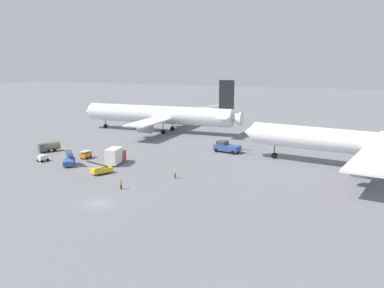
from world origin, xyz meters
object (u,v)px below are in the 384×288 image
airliner_being_pushed (373,145)px  gse_gpu_cart_small (43,158)px  airliner_at_gate_left (159,115)px  pushback_tug (227,147)px  jet_bridge (210,110)px  gse_catering_truck_tall (115,156)px  gse_stair_truck_yellow (69,161)px  gse_fuel_bowser_stubby (49,146)px  ground_crew_marshaller_foreground (175,174)px  gse_baggage_cart_near_cluster (86,155)px  gse_belt_loader_portside (101,170)px  ground_crew_ramp_agent_by_cones (121,184)px

airliner_being_pushed → gse_gpu_cart_small: 68.16m
airliner_at_gate_left → pushback_tug: size_ratio=5.56×
jet_bridge → airliner_at_gate_left: bearing=-105.0°
gse_gpu_cart_small → jet_bridge: jet_bridge is taller
airliner_being_pushed → gse_gpu_cart_small: (-65.22, -19.28, -4.53)m
airliner_at_gate_left → airliner_being_pushed: size_ratio=0.98×
gse_catering_truck_tall → jet_bridge: jet_bridge is taller
gse_stair_truck_yellow → gse_fuel_bowser_stubby: bearing=146.5°
airliner_at_gate_left → gse_gpu_cart_small: (-5.41, -43.89, -4.45)m
airliner_being_pushed → gse_gpu_cart_small: size_ratio=22.55×
ground_crew_marshaller_foreground → gse_fuel_bowser_stubby: bearing=167.1°
gse_catering_truck_tall → gse_baggage_cart_near_cluster: bearing=169.7°
airliner_at_gate_left → gse_catering_truck_tall: size_ratio=8.57×
airliner_being_pushed → gse_belt_loader_portside: airliner_being_pushed is taller
gse_fuel_bowser_stubby → gse_catering_truck_tall: bearing=-10.2°
gse_catering_truck_tall → ground_crew_marshaller_foreground: (16.23, -4.80, -0.88)m
gse_belt_loader_portside → gse_baggage_cart_near_cluster: (-10.84, 9.33, 0.04)m
gse_catering_truck_tall → ground_crew_ramp_agent_by_cones: (10.73, -14.51, -0.86)m
airliner_being_pushed → jet_bridge: airliner_being_pushed is taller
pushback_tug → gse_belt_loader_portside: bearing=-119.9°
gse_fuel_bowser_stubby → ground_crew_marshaller_foreground: size_ratio=3.07×
gse_gpu_cart_small → gse_catering_truck_tall: (15.69, 4.37, 0.96)m
gse_belt_loader_portside → gse_fuel_bowser_stubby: 26.02m
gse_baggage_cart_near_cluster → ground_crew_ramp_agent_by_cones: ground_crew_ramp_agent_by_cones is taller
gse_baggage_cart_near_cluster → jet_bridge: size_ratio=0.13×
pushback_tug → gse_stair_truck_yellow: 36.16m
ground_crew_marshaller_foreground → jet_bridge: jet_bridge is taller
airliner_at_gate_left → gse_gpu_cart_small: bearing=-97.0°
gse_catering_truck_tall → airliner_being_pushed: bearing=16.8°
airliner_being_pushed → gse_catering_truck_tall: airliner_being_pushed is taller
gse_baggage_cart_near_cluster → gse_catering_truck_tall: (8.93, -1.63, 0.90)m
gse_fuel_bowser_stubby → ground_crew_ramp_agent_by_cones: size_ratio=3.00×
pushback_tug → gse_fuel_bowser_stubby: 42.58m
gse_gpu_cart_small → gse_stair_truck_yellow: (7.66, -0.65, 0.23)m
gse_belt_loader_portside → jet_bridge: 73.22m
pushback_tug → ground_crew_ramp_agent_by_cones: bearing=-101.7°
gse_catering_truck_tall → ground_crew_ramp_agent_by_cones: size_ratio=3.57×
ground_crew_marshaller_foreground → jet_bridge: size_ratio=0.08×
pushback_tug → gse_baggage_cart_near_cluster: (-26.85, -18.53, -0.39)m
ground_crew_ramp_agent_by_cones → gse_stair_truck_yellow: bearing=153.2°
pushback_tug → gse_belt_loader_portside: gse_belt_loader_portside is taller
gse_fuel_bowser_stubby → gse_stair_truck_yellow: bearing=-33.5°
pushback_tug → gse_baggage_cart_near_cluster: 32.63m
gse_baggage_cart_near_cluster → gse_belt_loader_portside: bearing=-40.7°
airliner_being_pushed → jet_bridge: size_ratio=2.48×
airliner_being_pushed → gse_stair_truck_yellow: (-57.55, -19.93, -4.30)m
gse_baggage_cart_near_cluster → jet_bridge: 63.94m
gse_belt_loader_portside → gse_baggage_cart_near_cluster: gse_belt_loader_portside is taller
gse_belt_loader_portside → gse_fuel_bowser_stubby: size_ratio=0.95×
gse_belt_loader_portside → gse_baggage_cart_near_cluster: 14.30m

